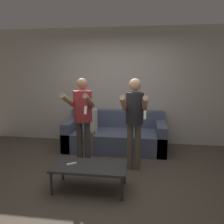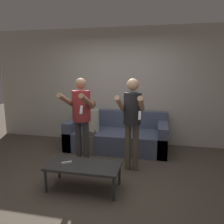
{
  "view_description": "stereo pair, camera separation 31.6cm",
  "coord_description": "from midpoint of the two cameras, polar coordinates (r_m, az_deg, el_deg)",
  "views": [
    {
      "loc": [
        0.59,
        -3.2,
        1.76
      ],
      "look_at": [
        0.02,
        0.95,
        0.93
      ],
      "focal_mm": 35.0,
      "sensor_mm": 36.0,
      "label": 1
    },
    {
      "loc": [
        0.9,
        -3.15,
        1.76
      ],
      "look_at": [
        0.02,
        0.95,
        0.93
      ],
      "focal_mm": 35.0,
      "sensor_mm": 36.0,
      "label": 2
    }
  ],
  "objects": [
    {
      "name": "wall_back",
      "position": [
        5.22,
        3.95,
        6.61
      ],
      "size": [
        6.4,
        0.06,
        2.7
      ],
      "color": "#B7B2A8",
      "rests_on": "ground_plane"
    },
    {
      "name": "person_standing_left",
      "position": [
        3.89,
        -5.78,
        -0.08
      ],
      "size": [
        0.45,
        0.7,
        1.61
      ],
      "color": "#383838",
      "rests_on": "ground_plane"
    },
    {
      "name": "ground_plane",
      "position": [
        3.71,
        -0.97,
        -17.21
      ],
      "size": [
        14.0,
        14.0,
        0.0
      ],
      "primitive_type": "plane",
      "color": "#4C4238"
    },
    {
      "name": "remote_on_table",
      "position": [
        3.38,
        -9.1,
        -12.95
      ],
      "size": [
        0.14,
        0.11,
        0.02
      ],
      "color": "white",
      "rests_on": "coffee_table"
    },
    {
      "name": "person_standing_right",
      "position": [
        3.72,
        7.7,
        -0.87
      ],
      "size": [
        0.42,
        0.69,
        1.61
      ],
      "color": "brown",
      "rests_on": "ground_plane"
    },
    {
      "name": "coffee_table",
      "position": [
        3.33,
        -4.7,
        -14.15
      ],
      "size": [
        1.08,
        0.52,
        0.38
      ],
      "color": "#2D2D2D",
      "rests_on": "ground_plane"
    },
    {
      "name": "person_seated",
      "position": [
        4.72,
        -3.56,
        -2.95
      ],
      "size": [
        0.31,
        0.53,
        1.13
      ],
      "color": "#6B6051",
      "rests_on": "ground_plane"
    },
    {
      "name": "couch",
      "position": [
        4.93,
        3.14,
        -6.44
      ],
      "size": [
        2.19,
        0.95,
        0.81
      ],
      "color": "#4C5670",
      "rests_on": "ground_plane"
    }
  ]
}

